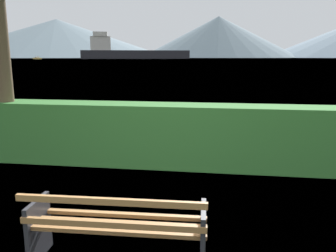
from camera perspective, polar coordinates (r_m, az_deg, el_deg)
name	(u,v)px	position (r m, az deg, el deg)	size (l,w,h in m)	color
water_surface	(217,59)	(309.78, 8.24, 11.09)	(620.00, 620.00, 0.00)	#6B8EA3
park_bench	(117,227)	(3.78, -8.49, -16.45)	(1.90, 0.63, 0.87)	#A0703F
hedge_row	(166,135)	(6.90, -0.33, -1.54)	(8.10, 0.74, 1.26)	#387A33
cargo_ship_large	(127,52)	(294.53, -6.82, 12.28)	(90.10, 39.71, 21.58)	#232328
sailboat_mid	(37,58)	(272.59, -21.06, 10.53)	(9.03, 8.19, 1.83)	gold
distant_hills	(283,32)	(588.16, 18.66, 14.63)	(962.47, 463.85, 89.69)	slate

